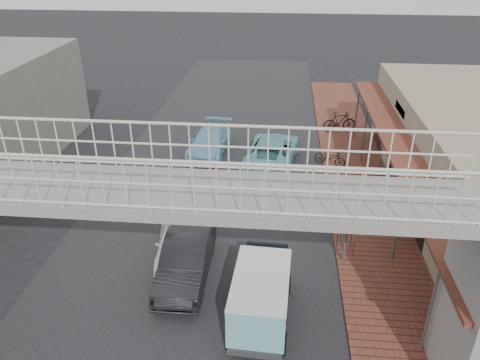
% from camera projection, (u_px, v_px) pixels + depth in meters
% --- Properties ---
extents(ground, '(120.00, 120.00, 0.00)m').
position_uv_depth(ground, '(190.00, 267.00, 15.88)').
color(ground, black).
rests_on(ground, ground).
extents(road_strip, '(10.00, 60.00, 0.01)m').
position_uv_depth(road_strip, '(190.00, 267.00, 15.88)').
color(road_strip, black).
rests_on(road_strip, ground).
extents(sidewalk, '(3.00, 40.00, 0.10)m').
position_uv_depth(sidewalk, '(371.00, 227.00, 17.96)').
color(sidewalk, brown).
rests_on(sidewalk, ground).
extents(footbridge, '(16.40, 2.40, 6.34)m').
position_uv_depth(footbridge, '(151.00, 265.00, 10.88)').
color(footbridge, gray).
rests_on(footbridge, ground).
extents(white_hatchback, '(1.89, 3.75, 1.22)m').
position_uv_depth(white_hatchback, '(178.00, 241.00, 16.18)').
color(white_hatchback, white).
rests_on(white_hatchback, ground).
extents(dark_sedan, '(1.50, 4.16, 1.36)m').
position_uv_depth(dark_sedan, '(186.00, 259.00, 15.18)').
color(dark_sedan, black).
rests_on(dark_sedan, ground).
extents(angkot_curb, '(2.90, 5.25, 1.39)m').
position_uv_depth(angkot_curb, '(272.00, 151.00, 22.76)').
color(angkot_curb, '#6CB6BB').
rests_on(angkot_curb, ground).
extents(angkot_far, '(2.13, 4.44, 1.25)m').
position_uv_depth(angkot_far, '(210.00, 141.00, 24.04)').
color(angkot_far, '#75B0CA').
rests_on(angkot_far, ground).
extents(angkot_van, '(1.75, 3.55, 1.70)m').
position_uv_depth(angkot_van, '(261.00, 291.00, 13.22)').
color(angkot_van, black).
rests_on(angkot_van, ground).
extents(motorcycle_near, '(1.65, 1.13, 0.82)m').
position_uv_depth(motorcycle_near, '(330.00, 157.00, 22.54)').
color(motorcycle_near, black).
rests_on(motorcycle_near, sidewalk).
extents(motorcycle_far, '(1.98, 0.99, 1.15)m').
position_uv_depth(motorcycle_far, '(339.00, 122.00, 26.42)').
color(motorcycle_far, black).
rests_on(motorcycle_far, sidewalk).
extents(street_clock, '(0.67, 0.55, 2.68)m').
position_uv_depth(street_clock, '(351.00, 197.00, 15.46)').
color(street_clock, '#59595B').
rests_on(street_clock, sidewalk).
extents(arrow_sign, '(1.85, 1.22, 3.07)m').
position_uv_depth(arrow_sign, '(375.00, 202.00, 14.66)').
color(arrow_sign, '#59595B').
rests_on(arrow_sign, sidewalk).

